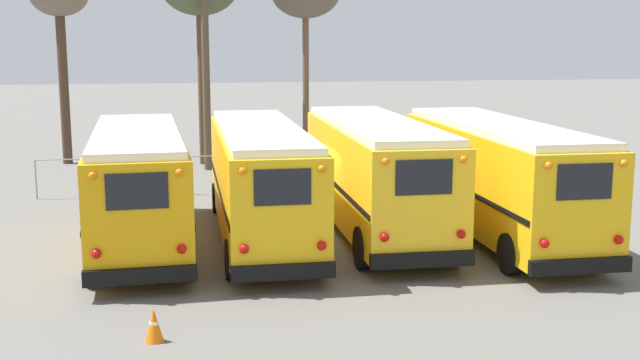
{
  "coord_description": "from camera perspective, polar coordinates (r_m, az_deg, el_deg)",
  "views": [
    {
      "loc": [
        -3.67,
        -22.71,
        5.7
      ],
      "look_at": [
        0.0,
        -0.58,
        1.69
      ],
      "focal_mm": 45.0,
      "sensor_mm": 36.0,
      "label": 1
    }
  ],
  "objects": [
    {
      "name": "school_bus_1",
      "position": [
        22.71,
        -4.26,
        0.12
      ],
      "size": [
        2.5,
        10.28,
        3.25
      ],
      "color": "yellow",
      "rests_on": "ground"
    },
    {
      "name": "traffic_cone",
      "position": [
        15.72,
        -11.73,
        -10.06
      ],
      "size": [
        0.36,
        0.36,
        0.66
      ],
      "color": "orange",
      "rests_on": "ground"
    },
    {
      "name": "utility_pole",
      "position": [
        34.9,
        -8.13,
        8.36
      ],
      "size": [
        1.8,
        0.33,
        9.13
      ],
      "color": "brown",
      "rests_on": "ground"
    },
    {
      "name": "school_bus_2",
      "position": [
        23.44,
        3.93,
        0.57
      ],
      "size": [
        2.61,
        10.03,
        3.33
      ],
      "color": "yellow",
      "rests_on": "ground"
    },
    {
      "name": "fence_line",
      "position": [
        29.94,
        -2.26,
        1.07
      ],
      "size": [
        18.18,
        0.06,
        1.42
      ],
      "color": "#939399",
      "rests_on": "ground"
    },
    {
      "name": "ground_plane",
      "position": [
        23.7,
        -0.23,
        -3.79
      ],
      "size": [
        160.0,
        160.0,
        0.0
      ],
      "primitive_type": "plane",
      "color": "#66635E"
    },
    {
      "name": "bare_tree_2",
      "position": [
        38.08,
        -18.06,
        11.88
      ],
      "size": [
        2.56,
        2.56,
        8.52
      ],
      "color": "#473323",
      "rests_on": "ground"
    },
    {
      "name": "school_bus_0",
      "position": [
        22.51,
        -12.81,
        -0.23
      ],
      "size": [
        3.01,
        9.72,
        3.22
      ],
      "color": "#E5A00C",
      "rests_on": "ground"
    },
    {
      "name": "school_bus_3",
      "position": [
        23.57,
        12.46,
        0.37
      ],
      "size": [
        2.63,
        10.26,
        3.31
      ],
      "color": "yellow",
      "rests_on": "ground"
    }
  ]
}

